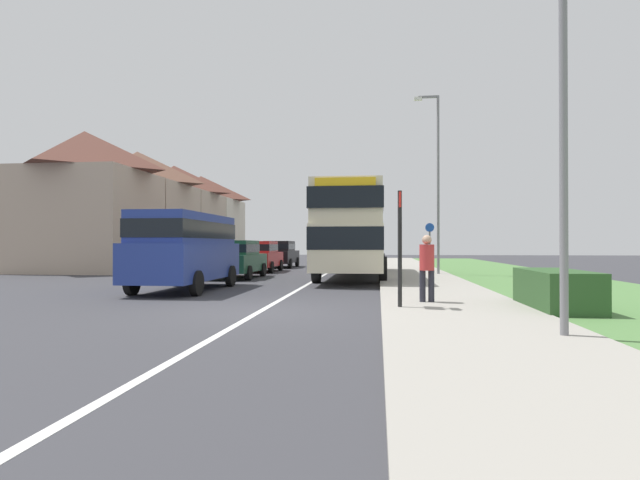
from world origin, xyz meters
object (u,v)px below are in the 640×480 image
parked_van_blue (186,246)px  pedestrian_at_stop (427,265)px  bus_stop_sign (400,240)px  street_lamp_near (556,53)px  parked_car_red (260,255)px  cycle_route_sign (430,245)px  parked_car_dark_green (236,257)px  street_lamp_mid (436,174)px  parked_car_black (280,253)px  double_decker_bus (353,229)px

parked_van_blue → pedestrian_at_stop: (7.15, -3.47, -0.44)m
parked_van_blue → bus_stop_sign: bearing=-34.6°
pedestrian_at_stop → street_lamp_near: size_ratio=0.22×
parked_van_blue → bus_stop_sign: 7.89m
parked_van_blue → parked_car_red: (-0.16, 10.80, -0.52)m
parked_van_blue → cycle_route_sign: (8.61, 10.49, 0.01)m
parked_car_dark_green → cycle_route_sign: 9.84m
cycle_route_sign → street_lamp_mid: bearing=-88.8°
parked_van_blue → parked_car_red: parked_van_blue is taller
parked_car_dark_green → parked_van_blue: bearing=-90.0°
parked_car_black → cycle_route_sign: size_ratio=1.76×
parked_car_black → street_lamp_near: (8.73, -23.65, 3.36)m
parked_car_dark_green → cycle_route_sign: size_ratio=1.65×
cycle_route_sign → parked_van_blue: bearing=-129.4°
parked_van_blue → street_lamp_near: (8.64, -7.63, 2.86)m
street_lamp_near → street_lamp_mid: (0.02, 15.73, 0.40)m
parked_car_dark_green → pedestrian_at_stop: pedestrian_at_stop is taller
double_decker_bus → pedestrian_at_stop: double_decker_bus is taller
street_lamp_near → pedestrian_at_stop: bearing=109.7°
parked_van_blue → street_lamp_near: street_lamp_near is taller
parked_car_dark_green → bus_stop_sign: size_ratio=1.60×
parked_car_red → street_lamp_mid: street_lamp_mid is taller
parked_van_blue → cycle_route_sign: size_ratio=2.13×
pedestrian_at_stop → street_lamp_near: 5.51m
parked_car_dark_green → street_lamp_mid: size_ratio=0.50×
parked_van_blue → parked_car_black: parked_van_blue is taller
parked_car_red → bus_stop_sign: (6.65, -15.28, 0.65)m
parked_van_blue → cycle_route_sign: cycle_route_sign is taller
street_lamp_mid → street_lamp_near: bearing=-90.1°
parked_car_red → street_lamp_near: 20.70m
bus_stop_sign → cycle_route_sign: 15.12m
double_decker_bus → cycle_route_sign: 5.24m
pedestrian_at_stop → parked_car_red: bearing=117.1°
double_decker_bus → parked_van_blue: size_ratio=2.15×
parked_car_dark_green → parked_car_black: (-0.09, 10.26, 0.02)m
street_lamp_near → bus_stop_sign: bearing=124.3°
parked_van_blue → parked_car_black: 16.03m
double_decker_bus → bus_stop_sign: bearing=-82.3°
bus_stop_sign → street_lamp_mid: 13.14m
bus_stop_sign → street_lamp_mid: size_ratio=0.32×
parked_car_dark_green → bus_stop_sign: (6.49, -10.24, 0.65)m
parked_car_black → pedestrian_at_stop: bearing=-69.6°
pedestrian_at_stop → street_lamp_mid: (1.50, 11.57, 3.70)m
parked_van_blue → parked_car_black: (-0.10, 16.02, -0.50)m
pedestrian_at_stop → bus_stop_sign: size_ratio=0.64×
pedestrian_at_stop → street_lamp_near: street_lamp_near is taller
double_decker_bus → parked_car_dark_green: double_decker_bus is taller
parked_van_blue → pedestrian_at_stop: bearing=-25.9°
pedestrian_at_stop → street_lamp_near: bearing=-70.3°
bus_stop_sign → double_decker_bus: bearing=97.7°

